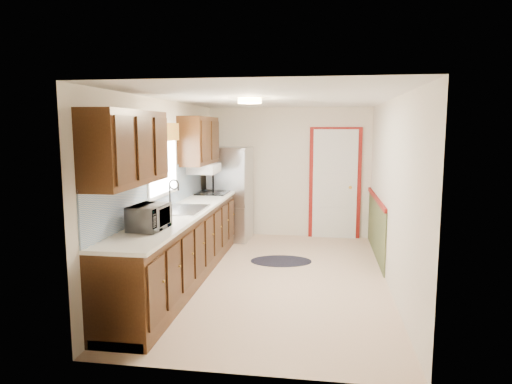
% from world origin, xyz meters
% --- Properties ---
extents(room_shell, '(3.20, 5.20, 2.52)m').
position_xyz_m(room_shell, '(0.00, 0.00, 1.20)').
color(room_shell, beige).
rests_on(room_shell, ground).
extents(kitchen_run, '(0.63, 4.00, 2.20)m').
position_xyz_m(kitchen_run, '(-1.24, -0.29, 0.81)').
color(kitchen_run, '#331B0B').
rests_on(kitchen_run, ground).
extents(back_wall_trim, '(1.12, 2.30, 2.08)m').
position_xyz_m(back_wall_trim, '(0.99, 2.21, 0.89)').
color(back_wall_trim, maroon).
rests_on(back_wall_trim, ground).
extents(ceiling_fixture, '(0.30, 0.30, 0.06)m').
position_xyz_m(ceiling_fixture, '(-0.30, -0.20, 2.36)').
color(ceiling_fixture, '#FFD88C').
rests_on(ceiling_fixture, room_shell).
extents(microwave, '(0.30, 0.50, 0.33)m').
position_xyz_m(microwave, '(-1.20, -1.39, 1.10)').
color(microwave, white).
rests_on(microwave, kitchen_run).
extents(refrigerator, '(0.74, 0.73, 1.68)m').
position_xyz_m(refrigerator, '(-1.02, 2.05, 0.84)').
color(refrigerator, '#B7B7BC').
rests_on(refrigerator, ground).
extents(rug, '(1.00, 0.71, 0.01)m').
position_xyz_m(rug, '(0.02, 0.77, 0.01)').
color(rug, black).
rests_on(rug, ground).
extents(cooktop, '(0.49, 0.59, 0.02)m').
position_xyz_m(cooktop, '(-1.19, 1.40, 0.95)').
color(cooktop, black).
rests_on(cooktop, kitchen_run).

